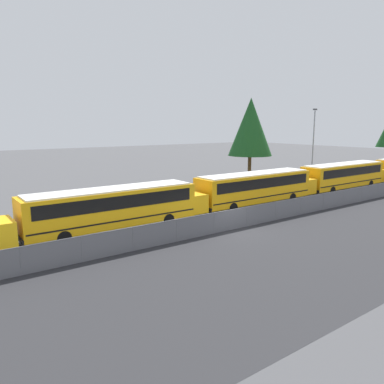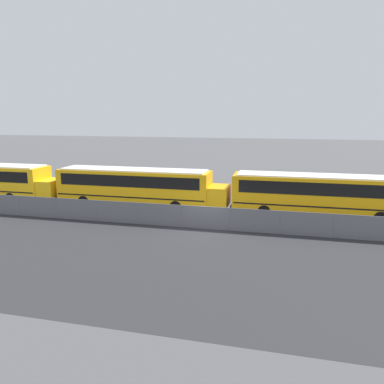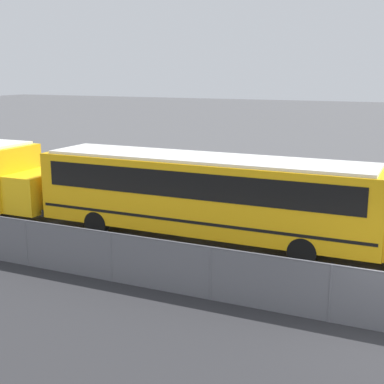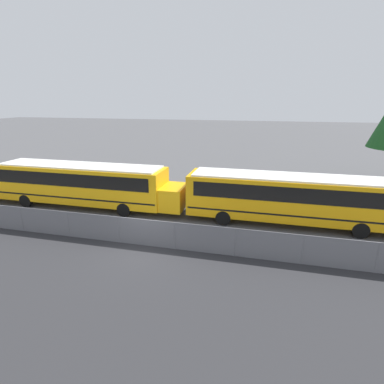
% 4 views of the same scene
% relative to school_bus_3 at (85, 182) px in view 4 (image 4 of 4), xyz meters
% --- Properties ---
extents(ground_plane, '(200.00, 200.00, 0.00)m').
position_rel_school_bus_3_xyz_m(ground_plane, '(6.48, -4.67, -1.78)').
color(ground_plane, '#4C4C4F').
extents(road_strip, '(159.46, 12.00, 0.01)m').
position_rel_school_bus_3_xyz_m(road_strip, '(6.48, -10.67, -1.78)').
color(road_strip, '#2B2B2D').
rests_on(road_strip, ground_plane).
extents(fence, '(125.53, 0.07, 1.48)m').
position_rel_school_bus_3_xyz_m(fence, '(6.48, -4.67, -1.03)').
color(fence, '#9EA0A5').
rests_on(fence, ground_plane).
extents(school_bus_3, '(13.78, 2.60, 3.01)m').
position_rel_school_bus_3_xyz_m(school_bus_3, '(0.00, 0.00, 0.00)').
color(school_bus_3, '#EDA80F').
rests_on(school_bus_3, ground_plane).
extents(school_bus_4, '(13.78, 2.60, 3.01)m').
position_rel_school_bus_3_xyz_m(school_bus_4, '(14.04, 0.16, 0.00)').
color(school_bus_4, orange).
rests_on(school_bus_4, ground_plane).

